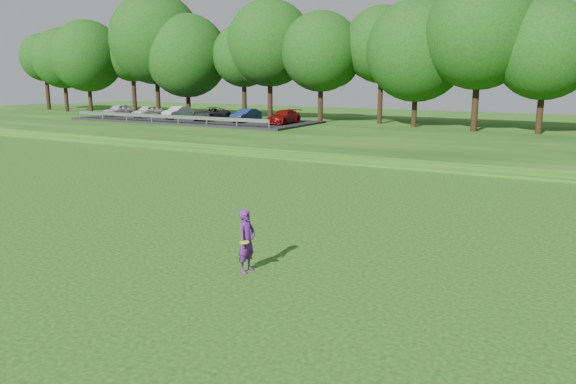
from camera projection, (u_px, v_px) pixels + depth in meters
The scene contains 6 objects.
ground at pixel (129, 270), 14.85m from camera, with size 140.00×140.00×0.00m, color #0E3B0B.
berm at pixel (446, 136), 43.84m from camera, with size 130.00×30.00×0.60m, color #0E3B0B.
walking_path at pixel (385, 165), 31.94m from camera, with size 130.00×1.60×0.04m, color gray.
treeline at pixel (463, 36), 45.65m from camera, with size 104.00×7.00×15.00m, color #0F3C0D, non-canonical shape.
parking_lot at pixel (196, 117), 53.95m from camera, with size 24.00×9.00×1.38m.
woman at pixel (247, 241), 14.58m from camera, with size 0.45×0.72×1.68m.
Camera 1 is at (10.56, -10.26, 5.10)m, focal length 35.00 mm.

